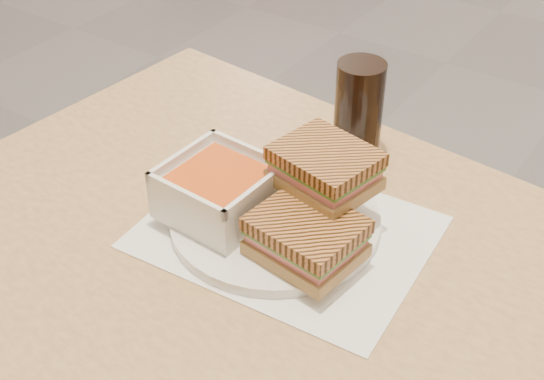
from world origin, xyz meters
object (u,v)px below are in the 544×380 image
Objects in this scene: cola_glass at (358,111)px; panini_lower at (306,237)px; main_table at (337,357)px; plate at (275,220)px; soup_bowl at (219,192)px.

panini_lower is at bearing -74.60° from cola_glass.
plate is (-0.14, 0.06, 0.12)m from main_table.
cola_glass is at bearing 116.33° from main_table.
soup_bowl is (-0.06, -0.03, 0.04)m from plate.
panini_lower is at bearing -3.83° from soup_bowl.
soup_bowl is 0.91× the size of cola_glass.
main_table is at bearing -63.67° from cola_glass.
panini_lower is 0.26m from cola_glass.
plate is 0.22m from cola_glass.
plate is at bearing 150.29° from panini_lower.
soup_bowl reaches higher than plate.
panini_lower is at bearing 164.21° from main_table.
plate is 2.04× the size of panini_lower.
panini_lower reaches higher than main_table.
main_table is at bearing -7.67° from soup_bowl.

